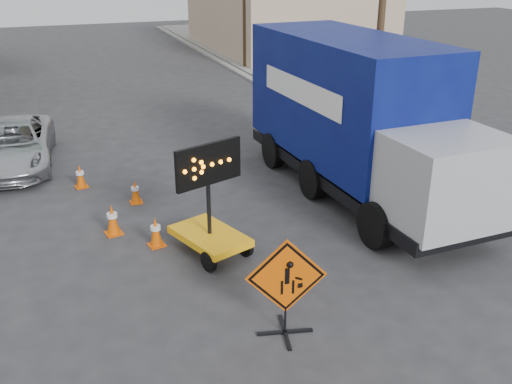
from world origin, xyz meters
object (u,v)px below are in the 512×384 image
construction_sign (286,286)px  box_truck (356,126)px  pickup_truck (12,145)px  arrow_board (210,229)px

construction_sign → box_truck: size_ratio=0.21×
pickup_truck → box_truck: size_ratio=0.57×
construction_sign → pickup_truck: (-4.64, 11.01, -0.28)m
arrow_board → pickup_truck: arrow_board is taller
pickup_truck → box_truck: 10.74m
pickup_truck → box_truck: box_truck is taller
construction_sign → box_truck: 7.04m
arrow_board → box_truck: bearing=3.3°
box_truck → arrow_board: bearing=-158.9°
arrow_board → pickup_truck: bearing=99.5°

